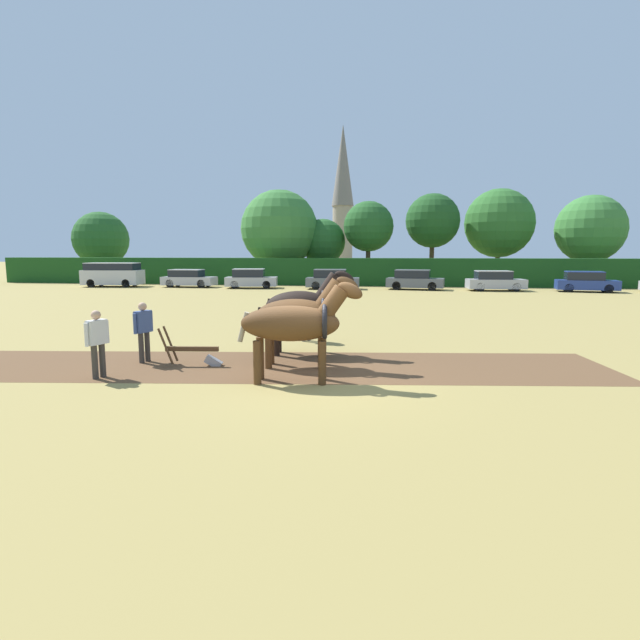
{
  "coord_description": "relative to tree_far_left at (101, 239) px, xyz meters",
  "views": [
    {
      "loc": [
        1.8,
        -11.18,
        2.99
      ],
      "look_at": [
        -0.19,
        2.4,
        1.1
      ],
      "focal_mm": 28.0,
      "sensor_mm": 36.0,
      "label": 1
    }
  ],
  "objects": [
    {
      "name": "tree_center_left",
      "position": [
        24.56,
        -1.24,
        -0.38
      ],
      "size": [
        4.47,
        4.47,
        6.18
      ],
      "color": "#4C3823",
      "rests_on": "ground"
    },
    {
      "name": "parked_car_far_right",
      "position": [
        45.76,
        -11.17,
        -3.58
      ],
      "size": [
        4.41,
        2.31,
        1.53
      ],
      "rotation": [
        0.0,
        0.0,
        -0.15
      ],
      "color": "navy",
      "rests_on": "ground"
    },
    {
      "name": "church_spire",
      "position": [
        23.65,
        26.93,
        7.18
      ],
      "size": [
        3.38,
        3.38,
        21.95
      ],
      "color": "gray",
      "rests_on": "ground"
    },
    {
      "name": "hedgerow",
      "position": [
        29.76,
        -6.52,
        -3.11
      ],
      "size": [
        70.62,
        1.63,
        2.41
      ],
      "primitive_type": "cube",
      "color": "#194719",
      "rests_on": "ground"
    },
    {
      "name": "tree_far_left",
      "position": [
        0.0,
        0.0,
        0.0
      ],
      "size": [
        5.88,
        5.88,
        7.26
      ],
      "color": "#4C3823",
      "rests_on": "ground"
    },
    {
      "name": "draft_horse_lead_left",
      "position": [
        29.38,
        -39.76,
        -2.95
      ],
      "size": [
        2.92,
        1.12,
        2.39
      ],
      "rotation": [
        0.0,
        0.0,
        0.12
      ],
      "color": "#513319",
      "rests_on": "ground"
    },
    {
      "name": "parked_car_right",
      "position": [
        39.27,
        -11.05,
        -3.57
      ],
      "size": [
        4.38,
        2.04,
        1.53
      ],
      "rotation": [
        0.0,
        0.0,
        0.07
      ],
      "color": "#A8A8B2",
      "rests_on": "ground"
    },
    {
      "name": "plow",
      "position": [
        26.49,
        -38.52,
        -3.99
      ],
      "size": [
        1.66,
        0.52,
        1.13
      ],
      "rotation": [
        0.0,
        0.0,
        0.12
      ],
      "color": "#4C331E",
      "rests_on": "ground"
    },
    {
      "name": "plowed_furrow_strip",
      "position": [
        25.61,
        -38.63,
        -4.31
      ],
      "size": [
        23.5,
        6.4,
        0.01
      ],
      "primitive_type": "cube",
      "rotation": [
        0.0,
        0.0,
        0.12
      ],
      "color": "brown",
      "rests_on": "ground"
    },
    {
      "name": "draft_horse_trail_left",
      "position": [
        29.0,
        -36.62,
        -2.91
      ],
      "size": [
        2.73,
        1.23,
        2.52
      ],
      "rotation": [
        0.0,
        0.0,
        0.12
      ],
      "color": "black",
      "rests_on": "ground"
    },
    {
      "name": "parked_car_center_left",
      "position": [
        19.97,
        -11.06,
        -3.55
      ],
      "size": [
        4.4,
        2.47,
        1.59
      ],
      "rotation": [
        0.0,
        0.0,
        0.16
      ],
      "color": "#A8A8B2",
      "rests_on": "ground"
    },
    {
      "name": "parked_van",
      "position": [
        7.8,
        -11.08,
        -3.26
      ],
      "size": [
        5.01,
        2.42,
        2.04
      ],
      "rotation": [
        0.0,
        0.0,
        0.09
      ],
      "color": "#BCBCC1",
      "rests_on": "ground"
    },
    {
      "name": "tree_right",
      "position": [
        41.47,
        -0.37,
        1.34
      ],
      "size": [
        6.51,
        6.51,
        8.92
      ],
      "color": "brown",
      "rests_on": "ground"
    },
    {
      "name": "tree_center_right",
      "position": [
        35.15,
        -1.64,
        1.55
      ],
      "size": [
        5.1,
        5.1,
        8.43
      ],
      "color": "#4C3823",
      "rests_on": "ground"
    },
    {
      "name": "tree_far_right",
      "position": [
        49.28,
        -1.53,
        0.7
      ],
      "size": [
        6.12,
        6.12,
        8.08
      ],
      "color": "#4C3823",
      "rests_on": "ground"
    },
    {
      "name": "parked_car_left",
      "position": [
        14.42,
        -10.67,
        -3.59
      ],
      "size": [
        4.46,
        1.79,
        1.49
      ],
      "rotation": [
        0.0,
        0.0,
        -0.01
      ],
      "color": "#A8A8B2",
      "rests_on": "ground"
    },
    {
      "name": "farmer_beside_team",
      "position": [
        28.69,
        -34.49,
        -3.4
      ],
      "size": [
        0.47,
        0.47,
        1.59
      ],
      "rotation": [
        0.0,
        0.0,
        -0.78
      ],
      "color": "#4C4C4C",
      "rests_on": "ground"
    },
    {
      "name": "farmer_onlooker_left",
      "position": [
        24.68,
        -40.09,
        -3.37
      ],
      "size": [
        0.34,
        0.63,
        1.62
      ],
      "rotation": [
        0.0,
        0.0,
        -0.33
      ],
      "color": "#38332D",
      "rests_on": "ground"
    },
    {
      "name": "tree_center",
      "position": [
        29.09,
        -1.89,
        1.04
      ],
      "size": [
        4.81,
        4.81,
        7.78
      ],
      "color": "#423323",
      "rests_on": "ground"
    },
    {
      "name": "parked_car_center_right",
      "position": [
        33.22,
        -10.73,
        -3.56
      ],
      "size": [
        4.63,
        2.41,
        1.56
      ],
      "rotation": [
        0.0,
        0.0,
        -0.15
      ],
      "color": "#565B66",
      "rests_on": "ground"
    },
    {
      "name": "ground_plane",
      "position": [
        29.76,
        -39.6,
        -4.31
      ],
      "size": [
        240.0,
        240.0,
        0.0
      ],
      "primitive_type": "plane",
      "color": "#998447"
    },
    {
      "name": "tree_left",
      "position": [
        20.43,
        -2.39,
        0.88
      ],
      "size": [
        7.51,
        7.51,
        8.95
      ],
      "color": "brown",
      "rests_on": "ground"
    },
    {
      "name": "parked_car_center",
      "position": [
        26.71,
        -11.13,
        -3.55
      ],
      "size": [
        4.29,
        1.97,
        1.58
      ],
      "rotation": [
        0.0,
        0.0,
        0.05
      ],
      "color": "#565B66",
      "rests_on": "ground"
    },
    {
      "name": "farmer_at_plow",
      "position": [
        24.91,
        -38.33,
        -3.36
      ],
      "size": [
        0.34,
        0.63,
        1.64
      ],
      "rotation": [
        0.0,
        0.0,
        -0.32
      ],
      "color": "#38332D",
      "rests_on": "ground"
    },
    {
      "name": "draft_horse_lead_right",
      "position": [
        29.19,
        -38.19,
        -2.98
      ],
      "size": [
        2.82,
        1.23,
        2.43
      ],
      "rotation": [
        0.0,
        0.0,
        0.12
      ],
      "color": "#513319",
      "rests_on": "ground"
    }
  ]
}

